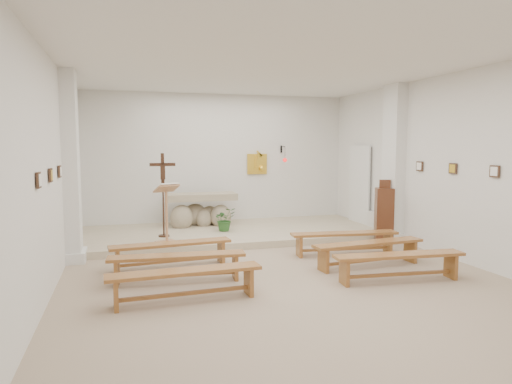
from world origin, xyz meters
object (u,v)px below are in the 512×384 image
object	(u,v)px
bench_right_third	(399,261)
lectern	(167,214)
altar	(201,212)
bench_right_front	(344,238)
bench_right_second	(369,248)
bench_left_front	(171,249)
crucifix_stand	(163,189)
bench_left_third	(185,278)
donation_pedestal	(384,215)
bench_left_second	(177,262)

from	to	relation	value
bench_right_third	lectern	bearing A→B (deg)	141.10
altar	lectern	distance (m)	2.18
bench_right_third	bench_right_front	bearing A→B (deg)	94.99
bench_right_second	bench_left_front	bearing A→B (deg)	159.55
crucifix_stand	bench_left_third	size ratio (longest dim) A/B	0.86
bench_right_second	altar	bearing A→B (deg)	113.83
altar	bench_right_second	xyz separation A→B (m)	(2.31, -4.18, -0.16)
donation_pedestal	bench_right_second	world-z (taller)	donation_pedestal
altar	donation_pedestal	size ratio (longest dim) A/B	1.24
bench_right_front	altar	bearing A→B (deg)	132.09
crucifix_stand	bench_left_front	distance (m)	2.26
altar	bench_left_second	bearing A→B (deg)	-103.63
lectern	bench_right_front	size ratio (longest dim) A/B	0.58
bench_left_front	bench_right_second	distance (m)	3.50
lectern	bench_right_second	distance (m)	4.04
crucifix_stand	bench_right_second	bearing A→B (deg)	-42.48
bench_right_front	bench_left_second	distance (m)	3.50
donation_pedestal	bench_left_third	bearing A→B (deg)	-128.80
lectern	bench_left_third	bearing A→B (deg)	-111.82
bench_left_second	bench_right_third	size ratio (longest dim) A/B	1.00
bench_left_second	bench_right_third	bearing A→B (deg)	-10.83
lectern	bench_left_second	bearing A→B (deg)	-112.23
bench_left_third	crucifix_stand	bearing A→B (deg)	86.51
bench_right_front	bench_left_second	bearing A→B (deg)	-157.92
bench_left_second	bench_right_second	distance (m)	3.37
bench_left_front	bench_right_front	xyz separation A→B (m)	(3.37, 0.00, 0.00)
bench_right_third	donation_pedestal	bearing A→B (deg)	67.48
bench_left_third	donation_pedestal	bearing A→B (deg)	26.82
bench_right_second	bench_left_third	size ratio (longest dim) A/B	1.00
donation_pedestal	bench_left_front	bearing A→B (deg)	-148.16
crucifix_stand	donation_pedestal	distance (m)	4.93
crucifix_stand	bench_left_third	bearing A→B (deg)	-90.98
bench_right_front	bench_left_third	bearing A→B (deg)	-144.49
bench_left_front	bench_right_third	world-z (taller)	same
bench_right_second	donation_pedestal	bearing A→B (deg)	46.58
altar	bench_right_front	size ratio (longest dim) A/B	0.81
crucifix_stand	donation_pedestal	bearing A→B (deg)	-14.76
bench_left_front	bench_right_third	bearing A→B (deg)	-34.06
donation_pedestal	bench_left_third	xyz separation A→B (m)	(-4.79, -2.72, -0.28)
bench_left_front	bench_right_third	xyz separation A→B (m)	(3.37, -1.85, 0.00)
bench_right_front	bench_left_front	bearing A→B (deg)	-173.28
altar	bench_right_front	world-z (taller)	altar
crucifix_stand	bench_right_second	distance (m)	4.57
crucifix_stand	bench_right_second	world-z (taller)	crucifix_stand
bench_right_front	bench_right_third	world-z (taller)	same
bench_right_second	bench_right_third	xyz separation A→B (m)	(0.00, -0.93, 0.00)
bench_left_third	bench_right_front	bearing A→B (deg)	26.04
bench_left_second	bench_right_second	bearing A→B (deg)	4.54
lectern	altar	bearing A→B (deg)	41.35
donation_pedestal	bench_right_third	world-z (taller)	donation_pedestal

